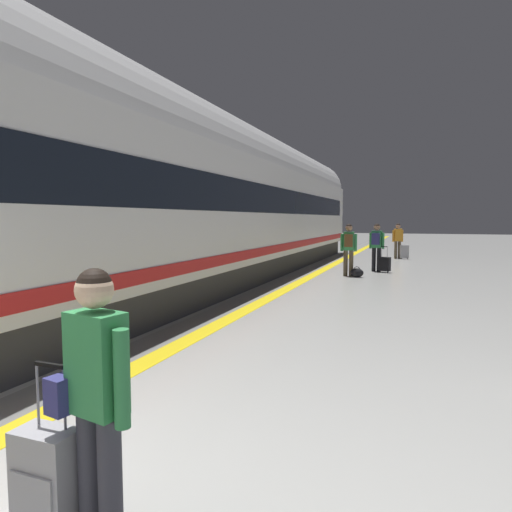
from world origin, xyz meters
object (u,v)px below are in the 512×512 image
object	(u,v)px
high_speed_train	(142,192)
traveller_foreground	(95,389)
suitcase_near	(385,264)
passenger_near	(377,243)
duffel_bag_mid	(357,273)
passenger_far	(398,238)
suitcase_far	(404,252)
rolling_suitcase_foreground	(46,480)
passenger_mid	(349,245)

from	to	relation	value
high_speed_train	traveller_foreground	size ratio (longest dim) A/B	21.98
high_speed_train	suitcase_near	distance (m)	9.70
passenger_near	duffel_bag_mid	bearing A→B (deg)	-102.94
suitcase_near	passenger_far	distance (m)	6.17
passenger_far	duffel_bag_mid	bearing A→B (deg)	-96.61
high_speed_train	suitcase_near	bearing A→B (deg)	61.68
high_speed_train	suitcase_far	distance (m)	15.28
passenger_near	suitcase_far	world-z (taller)	passenger_near
high_speed_train	rolling_suitcase_foreground	xyz separation A→B (m)	(3.61, -6.31, -2.14)
rolling_suitcase_foreground	suitcase_near	size ratio (longest dim) A/B	1.13
passenger_far	suitcase_far	size ratio (longest dim) A/B	2.58
suitcase_near	traveller_foreground	bearing A→B (deg)	-92.13
passenger_near	suitcase_near	xyz separation A→B (m)	(0.32, -0.24, -0.73)
traveller_foreground	passenger_mid	distance (m)	13.15
traveller_foreground	passenger_mid	bearing A→B (deg)	92.36
traveller_foreground	duffel_bag_mid	world-z (taller)	traveller_foreground
passenger_near	suitcase_far	bearing A→B (deg)	82.22
suitcase_near	duffel_bag_mid	world-z (taller)	suitcase_near
suitcase_near	passenger_far	bearing A→B (deg)	88.68
passenger_mid	traveller_foreground	bearing A→B (deg)	-87.64
passenger_mid	suitcase_far	distance (m)	7.61
passenger_near	suitcase_near	size ratio (longest dim) A/B	1.85
rolling_suitcase_foreground	duffel_bag_mid	distance (m)	12.95
suitcase_far	traveller_foreground	bearing A→B (deg)	-92.79
traveller_foreground	passenger_far	size ratio (longest dim) A/B	0.97
passenger_mid	suitcase_far	size ratio (longest dim) A/B	2.65
traveller_foreground	duffel_bag_mid	xyz separation A→B (m)	(-0.22, 12.90, -0.81)
rolling_suitcase_foreground	suitcase_near	bearing A→B (deg)	86.58
traveller_foreground	passenger_near	size ratio (longest dim) A/B	0.94
traveller_foreground	passenger_far	bearing A→B (deg)	88.11
traveller_foreground	passenger_mid	world-z (taller)	passenger_mid
passenger_far	suitcase_far	bearing A→B (deg)	-25.26
suitcase_near	suitcase_far	xyz separation A→B (m)	(0.46, 5.98, 0.05)
passenger_mid	passenger_far	bearing A→B (deg)	80.82
traveller_foreground	passenger_near	bearing A→B (deg)	89.16
passenger_mid	passenger_far	xyz separation A→B (m)	(1.22, 7.57, -0.05)
duffel_bag_mid	passenger_far	size ratio (longest dim) A/B	0.26
passenger_near	duffel_bag_mid	size ratio (longest dim) A/B	3.99
high_speed_train	suitcase_near	world-z (taller)	high_speed_train
rolling_suitcase_foreground	suitcase_near	xyz separation A→B (m)	(0.88, 14.63, -0.06)
duffel_bag_mid	suitcase_far	world-z (taller)	suitcase_far
traveller_foreground	suitcase_near	size ratio (longest dim) A/B	1.75
rolling_suitcase_foreground	passenger_mid	world-z (taller)	passenger_mid
traveller_foreground	duffel_bag_mid	size ratio (longest dim) A/B	3.77
suitcase_far	rolling_suitcase_foreground	bearing A→B (deg)	-93.71
passenger_mid	suitcase_near	bearing A→B (deg)	52.96
duffel_bag_mid	traveller_foreground	bearing A→B (deg)	-89.01
passenger_near	passenger_far	distance (m)	5.91
suitcase_near	suitcase_far	world-z (taller)	suitcase_near
suitcase_far	suitcase_near	bearing A→B (deg)	-94.40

